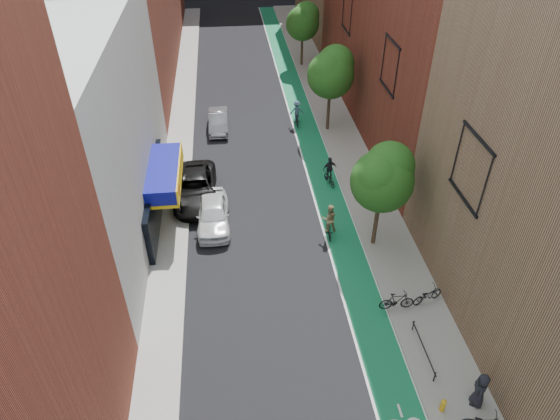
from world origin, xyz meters
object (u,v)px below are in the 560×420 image
object	(u,v)px
parked_car_silver	(218,121)
cyclist_lane_far	(297,114)
fire_hydrant	(443,405)
cyclist_lane_near	(329,222)
parked_car_white	(213,214)
parked_car_black	(195,188)
pedestrian	(480,390)
cyclist_lane_mid	(330,174)

from	to	relation	value
parked_car_silver	cyclist_lane_far	world-z (taller)	cyclist_lane_far
cyclist_lane_far	fire_hydrant	world-z (taller)	cyclist_lane_far
cyclist_lane_near	fire_hydrant	distance (m)	11.89
parked_car_white	parked_car_black	world-z (taller)	parked_car_black
parked_car_black	fire_hydrant	size ratio (longest dim) A/B	8.98
parked_car_black	cyclist_lane_far	distance (m)	12.33
fire_hydrant	cyclist_lane_far	bearing A→B (deg)	95.23
pedestrian	parked_car_black	bearing A→B (deg)	-120.28
cyclist_lane_far	fire_hydrant	xyz separation A→B (m)	(2.36, -25.76, -0.42)
cyclist_lane_mid	cyclist_lane_near	bearing A→B (deg)	64.74
cyclist_lane_near	cyclist_lane_mid	bearing A→B (deg)	-99.86
parked_car_white	cyclist_lane_far	bearing A→B (deg)	60.73
parked_car_white	parked_car_black	bearing A→B (deg)	110.82
parked_car_black	pedestrian	xyz separation A→B (m)	(11.75, -16.13, 0.21)
parked_car_white	cyclist_lane_near	xyz separation A→B (m)	(6.69, -1.81, 0.15)
parked_car_white	cyclist_lane_near	bearing A→B (deg)	-15.52
parked_car_black	parked_car_white	bearing A→B (deg)	-70.40
parked_car_white	parked_car_black	distance (m)	3.06
fire_hydrant	parked_car_black	bearing A→B (deg)	122.18
cyclist_lane_mid	pedestrian	size ratio (longest dim) A/B	1.12
pedestrian	cyclist_lane_mid	bearing A→B (deg)	-146.72
parked_car_black	fire_hydrant	xyz separation A→B (m)	(10.25, -16.29, -0.33)
cyclist_lane_far	fire_hydrant	bearing A→B (deg)	95.40
cyclist_lane_mid	cyclist_lane_far	size ratio (longest dim) A/B	0.97
cyclist_lane_far	fire_hydrant	distance (m)	25.87
parked_car_silver	cyclist_lane_far	bearing A→B (deg)	0.94
parked_car_black	cyclist_lane_far	bearing A→B (deg)	48.54
parked_car_white	pedestrian	bearing A→B (deg)	-51.70
parked_car_black	pedestrian	distance (m)	19.95
parked_car_white	cyclist_lane_far	xyz separation A→B (m)	(6.79, 12.32, 0.11)
parked_car_silver	cyclist_lane_mid	world-z (taller)	cyclist_lane_mid
cyclist_lane_mid	fire_hydrant	distance (m)	17.08
parked_car_white	pedestrian	size ratio (longest dim) A/B	2.66
fire_hydrant	parked_car_white	bearing A→B (deg)	124.23
parked_car_white	cyclist_lane_near	size ratio (longest dim) A/B	2.23
cyclist_lane_far	pedestrian	distance (m)	25.88
parked_car_white	parked_car_silver	distance (m)	12.29
parked_car_black	parked_car_silver	xyz separation A→B (m)	(1.60, 9.43, -0.13)
parked_car_black	cyclist_lane_near	bearing A→B (deg)	-32.48
parked_car_black	fire_hydrant	world-z (taller)	parked_car_black
parked_car_white	parked_car_black	size ratio (longest dim) A/B	0.79
parked_car_silver	cyclist_lane_mid	size ratio (longest dim) A/B	2.12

